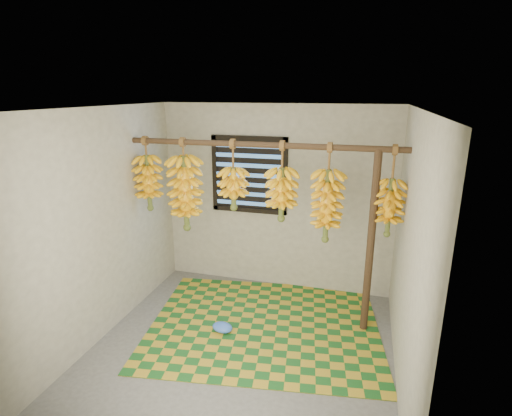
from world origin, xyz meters
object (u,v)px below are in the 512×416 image
(support_post, at_px, (371,245))
(banana_bunch_c, at_px, (234,188))
(banana_bunch_e, at_px, (327,206))
(woven_mat, at_px, (264,325))
(banana_bunch_d, at_px, (282,195))
(banana_bunch_b, at_px, (185,193))
(banana_bunch_a, at_px, (149,183))
(plastic_bag, at_px, (222,327))
(banana_bunch_f, at_px, (389,208))

(support_post, height_order, banana_bunch_c, banana_bunch_c)
(banana_bunch_e, bearing_deg, banana_bunch_c, 180.00)
(woven_mat, height_order, banana_bunch_d, banana_bunch_d)
(support_post, relative_size, banana_bunch_b, 1.87)
(banana_bunch_e, bearing_deg, banana_bunch_b, 180.00)
(support_post, relative_size, banana_bunch_a, 2.30)
(plastic_bag, height_order, banana_bunch_c, banana_bunch_c)
(plastic_bag, height_order, banana_bunch_b, banana_bunch_b)
(banana_bunch_b, xyz_separation_m, banana_bunch_e, (1.61, 0.00, -0.03))
(banana_bunch_c, bearing_deg, plastic_bag, -88.83)
(banana_bunch_c, relative_size, banana_bunch_f, 0.83)
(support_post, bearing_deg, plastic_bag, -162.03)
(woven_mat, relative_size, plastic_bag, 10.64)
(support_post, xyz_separation_m, banana_bunch_f, (0.15, 0.00, 0.42))
(support_post, xyz_separation_m, plastic_bag, (-1.49, -0.48, -0.94))
(banana_bunch_a, bearing_deg, banana_bunch_b, -0.00)
(plastic_bag, distance_m, banana_bunch_d, 1.59)
(banana_bunch_a, bearing_deg, woven_mat, -8.88)
(banana_bunch_a, xyz_separation_m, banana_bunch_b, (0.47, -0.00, -0.10))
(banana_bunch_b, height_order, banana_bunch_e, same)
(woven_mat, distance_m, banana_bunch_e, 1.53)
(plastic_bag, bearing_deg, banana_bunch_d, 42.25)
(banana_bunch_a, relative_size, banana_bunch_d, 1.01)
(woven_mat, distance_m, banana_bunch_f, 1.89)
(banana_bunch_c, height_order, banana_bunch_d, same)
(plastic_bag, distance_m, banana_bunch_e, 1.74)
(banana_bunch_b, xyz_separation_m, banana_bunch_d, (1.13, 0.00, 0.07))
(banana_bunch_d, bearing_deg, banana_bunch_f, 0.00)
(plastic_bag, relative_size, banana_bunch_d, 0.27)
(banana_bunch_a, bearing_deg, banana_bunch_c, 0.00)
(woven_mat, relative_size, banana_bunch_b, 2.36)
(plastic_bag, bearing_deg, banana_bunch_f, 16.42)
(woven_mat, height_order, banana_bunch_e, banana_bunch_e)
(banana_bunch_a, relative_size, banana_bunch_c, 1.12)
(banana_bunch_b, bearing_deg, banana_bunch_e, 0.00)
(banana_bunch_c, distance_m, banana_bunch_f, 1.65)
(woven_mat, relative_size, banana_bunch_f, 2.70)
(woven_mat, xyz_separation_m, banana_bunch_c, (-0.42, 0.23, 1.50))
(support_post, relative_size, banana_bunch_c, 2.57)
(banana_bunch_b, relative_size, banana_bunch_e, 1.02)
(support_post, relative_size, banana_bunch_e, 1.90)
(banana_bunch_c, xyz_separation_m, banana_bunch_f, (1.65, 0.00, -0.09))
(banana_bunch_a, bearing_deg, banana_bunch_f, 0.00)
(support_post, bearing_deg, banana_bunch_b, -180.00)
(support_post, bearing_deg, woven_mat, -167.99)
(banana_bunch_e, bearing_deg, woven_mat, -159.31)
(banana_bunch_d, xyz_separation_m, banana_bunch_e, (0.49, -0.00, -0.09))
(banana_bunch_a, height_order, banana_bunch_e, same)
(banana_bunch_b, relative_size, banana_bunch_c, 1.38)
(banana_bunch_a, height_order, banana_bunch_c, same)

